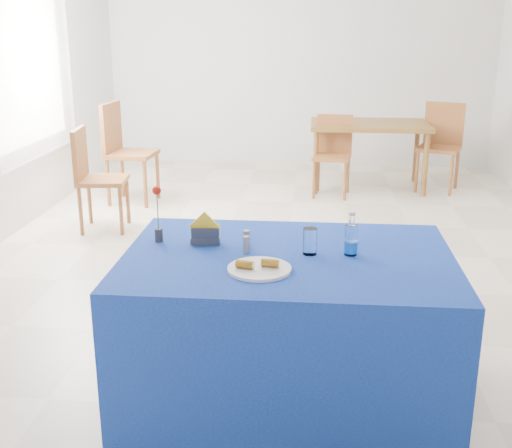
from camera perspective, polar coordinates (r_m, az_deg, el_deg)
The scene contains 18 objects.
floor at distance 5.40m, azimuth 2.71°, elevation -2.44°, with size 7.00×7.00×0.00m, color beige.
room_shell at distance 5.08m, azimuth 3.00°, elevation 16.44°, with size 7.00×7.00×7.00m.
window_pane at distance 6.46m, azimuth -19.88°, elevation 13.91°, with size 0.04×1.50×1.60m, color white.
curtain at distance 6.43m, azimuth -19.29°, elevation 13.96°, with size 0.04×1.75×1.85m, color white.
plate at distance 2.92m, azimuth 0.31°, elevation -4.01°, with size 0.29×0.29×0.01m, color silver.
drinking_glass at distance 3.11m, azimuth 4.82°, elevation -1.54°, with size 0.07×0.07×0.13m, color white.
salt_shaker at distance 3.21m, azimuth -0.85°, elevation -1.30°, with size 0.03×0.03×0.09m, color slate.
pepper_shaker at distance 3.12m, azimuth -0.88°, elevation -1.84°, with size 0.03×0.03×0.09m, color slate.
blue_table at distance 3.27m, azimuth 2.77°, elevation -9.02°, with size 1.60×1.10×0.76m.
water_bottle at distance 3.13m, azimuth 8.44°, elevation -1.47°, with size 0.07×0.07×0.21m.
napkin_holder at distance 3.26m, azimuth -4.53°, elevation -0.94°, with size 0.16×0.07×0.17m.
rose_vase at distance 3.29m, azimuth -8.72°, elevation 0.71°, with size 0.04×0.04×0.29m.
oak_table at distance 7.49m, azimuth 10.03°, elevation 8.28°, with size 1.32×0.85×0.76m.
chair_bg_left at distance 7.16m, azimuth 6.86°, elevation 6.61°, with size 0.44×0.44×0.88m.
chair_bg_right at distance 7.62m, azimuth 16.13°, elevation 7.17°, with size 0.57×0.57×0.98m.
chair_win_a at distance 6.02m, azimuth -14.30°, elevation 4.50°, with size 0.47×0.47×0.94m.
chair_win_b at distance 6.91m, azimuth -11.75°, elevation 6.84°, with size 0.51×0.51×1.05m.
banana_pieces at distance 2.90m, azimuth 0.17°, elevation -3.55°, with size 0.20×0.08×0.04m.
Camera 1 is at (0.20, -5.08, 1.83)m, focal length 45.00 mm.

